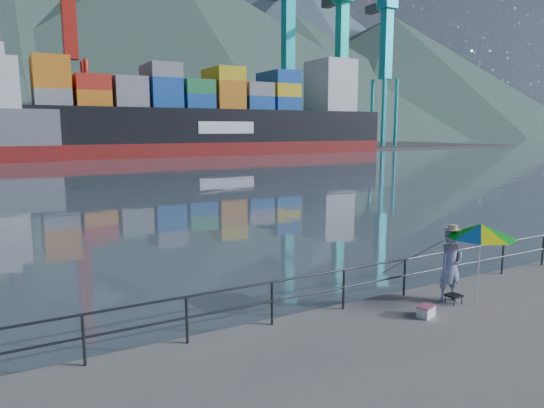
{
  "coord_description": "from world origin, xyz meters",
  "views": [
    {
      "loc": [
        -6.01,
        -7.45,
        4.41
      ],
      "look_at": [
        1.36,
        6.0,
        2.0
      ],
      "focal_mm": 32.0,
      "sensor_mm": 36.0,
      "label": 1
    }
  ],
  "objects": [
    {
      "name": "harbor_water",
      "position": [
        0.0,
        130.0,
        0.0
      ],
      "size": [
        500.0,
        280.0,
        0.0
      ],
      "primitive_type": "cube",
      "color": "slate",
      "rests_on": "ground"
    },
    {
      "name": "far_dock",
      "position": [
        10.0,
        93.0,
        0.0
      ],
      "size": [
        200.0,
        40.0,
        0.4
      ],
      "primitive_type": "cube",
      "color": "#514F4C",
      "rests_on": "ground"
    },
    {
      "name": "guardrail",
      "position": [
        0.0,
        1.7,
        0.52
      ],
      "size": [
        22.0,
        0.06,
        1.03
      ],
      "color": "#2D3033",
      "rests_on": "ground"
    },
    {
      "name": "mountains",
      "position": [
        38.82,
        207.75,
        35.55
      ],
      "size": [
        600.0,
        332.8,
        80.0
      ],
      "color": "#385147",
      "rests_on": "ground"
    },
    {
      "name": "port_cranes",
      "position": [
        31.0,
        84.0,
        16.0
      ],
      "size": [
        116.0,
        28.0,
        38.4
      ],
      "color": "red",
      "rests_on": "ground"
    },
    {
      "name": "container_stacks",
      "position": [
        34.54,
        93.65,
        3.25
      ],
      "size": [
        58.0,
        5.4,
        7.8
      ],
      "color": "gray",
      "rests_on": "ground"
    },
    {
      "name": "fisherman",
      "position": [
        3.75,
        0.86,
        0.92
      ],
      "size": [
        0.7,
        0.48,
        1.85
      ],
      "primitive_type": "imported",
      "rotation": [
        0.0,
        0.0,
        -0.06
      ],
      "color": "#365397",
      "rests_on": "ground"
    },
    {
      "name": "beach_umbrella",
      "position": [
        4.15,
        0.34,
        1.9
      ],
      "size": [
        1.86,
        1.86,
        2.08
      ],
      "color": "white",
      "rests_on": "ground"
    },
    {
      "name": "folding_stool",
      "position": [
        3.69,
        0.66,
        0.12
      ],
      "size": [
        0.36,
        0.36,
        0.23
      ],
      "color": "black",
      "rests_on": "ground"
    },
    {
      "name": "cooler_bag",
      "position": [
        2.41,
        0.35,
        0.12
      ],
      "size": [
        0.48,
        0.39,
        0.24
      ],
      "primitive_type": "cube",
      "rotation": [
        0.0,
        0.0,
        0.3
      ],
      "color": "white",
      "rests_on": "ground"
    },
    {
      "name": "fishing_rod",
      "position": [
        3.52,
        2.01,
        0.0
      ],
      "size": [
        0.47,
        1.74,
        1.26
      ],
      "primitive_type": "cylinder",
      "rotation": [
        0.96,
        0.0,
        0.26
      ],
      "color": "black",
      "rests_on": "ground"
    },
    {
      "name": "container_ship",
      "position": [
        28.49,
        73.76,
        5.79
      ],
      "size": [
        65.5,
        10.92,
        18.1
      ],
      "color": "maroon",
      "rests_on": "ground"
    }
  ]
}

